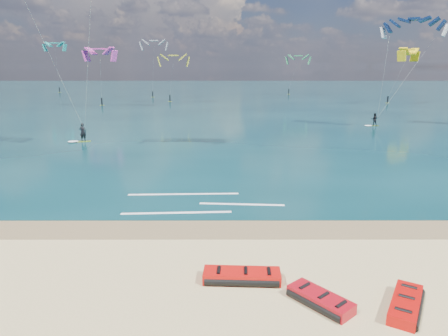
# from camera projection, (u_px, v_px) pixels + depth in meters

# --- Properties ---
(ground) EXTENTS (320.00, 320.00, 0.00)m
(ground) POSITION_uv_depth(u_px,v_px,m) (213.00, 122.00, 54.43)
(ground) COLOR tan
(ground) RESTS_ON ground
(wet_sand_strip) EXTENTS (320.00, 2.40, 0.01)m
(wet_sand_strip) POSITION_uv_depth(u_px,v_px,m) (193.00, 229.00, 18.56)
(wet_sand_strip) COLOR olive
(wet_sand_strip) RESTS_ON ground
(sea) EXTENTS (320.00, 200.00, 0.04)m
(sea) POSITION_uv_depth(u_px,v_px,m) (219.00, 93.00, 116.45)
(sea) COLOR #092A32
(sea) RESTS_ON ground
(packed_kite_left) EXTENTS (2.99, 1.38, 0.45)m
(packed_kite_left) POSITION_uv_depth(u_px,v_px,m) (242.00, 281.00, 14.06)
(packed_kite_left) COLOR red
(packed_kite_left) RESTS_ON ground
(packed_kite_mid) EXTENTS (2.40, 2.52, 0.43)m
(packed_kite_mid) POSITION_uv_depth(u_px,v_px,m) (320.00, 305.00, 12.66)
(packed_kite_mid) COLOR #B00C17
(packed_kite_mid) RESTS_ON ground
(packed_kite_right) EXTENTS (2.28, 2.77, 0.42)m
(packed_kite_right) POSITION_uv_depth(u_px,v_px,m) (405.00, 309.00, 12.41)
(packed_kite_right) COLOR red
(packed_kite_right) RESTS_ON ground
(kitesurfer_main) EXTENTS (8.20, 8.55, 18.26)m
(kitesurfer_main) POSITION_uv_depth(u_px,v_px,m) (67.00, 41.00, 34.17)
(kitesurfer_main) COLOR #AFE51B
(kitesurfer_main) RESTS_ON sea
(kitesurfer_far) EXTENTS (8.33, 5.85, 13.94)m
(kitesurfer_far) POSITION_uv_depth(u_px,v_px,m) (396.00, 66.00, 47.24)
(kitesurfer_far) COLOR #8FBC1C
(kitesurfer_far) RESTS_ON sea
(shoreline_foam) EXTENTS (8.92, 3.61, 0.01)m
(shoreline_foam) POSITION_uv_depth(u_px,v_px,m) (197.00, 203.00, 22.00)
(shoreline_foam) COLOR white
(shoreline_foam) RESTS_ON ground
(distant_kites) EXTENTS (87.89, 43.04, 13.65)m
(distant_kites) POSITION_uv_depth(u_px,v_px,m) (184.00, 74.00, 91.14)
(distant_kites) COLOR gray
(distant_kites) RESTS_ON ground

